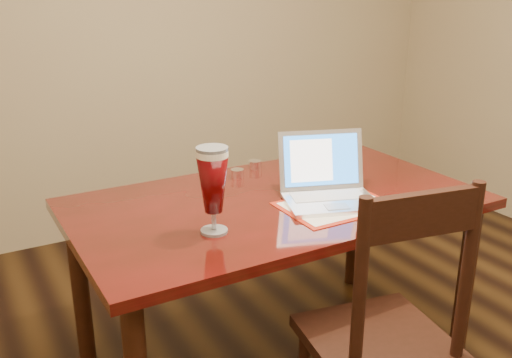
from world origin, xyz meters
TOP-DOWN VIEW (x-y plane):
  - dining_table at (-0.10, 0.74)m, footprint 1.67×0.94m
  - dining_chair at (-0.09, 0.08)m, footprint 0.53×0.51m

SIDE VIEW (x-z plane):
  - dining_chair at x=-0.09m, z-range -0.03..1.05m
  - dining_table at x=-0.10m, z-range 0.15..1.25m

